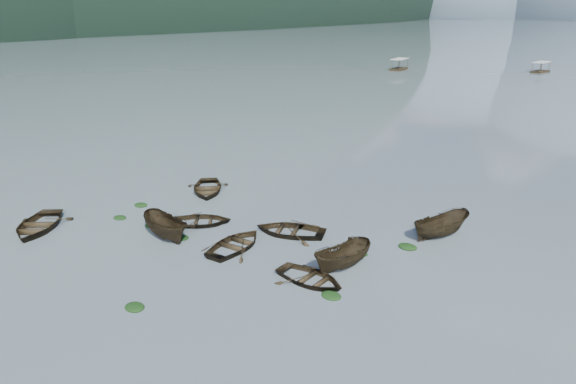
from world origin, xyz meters
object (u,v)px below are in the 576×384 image
Objects in this scene: pontoon_left at (399,70)px; pontoon_centre at (540,72)px; rowboat_0 at (38,229)px; rowboat_3 at (236,248)px.

pontoon_left is 1.11× the size of pontoon_centre.
rowboat_0 is at bearing -84.77° from pontoon_centre.
rowboat_3 is 97.60m from pontoon_left.
rowboat_0 is 99.72m from pontoon_left.
pontoon_left reaches higher than pontoon_centre.
rowboat_0 is at bearing 20.81° from rowboat_3.
rowboat_3 is 106.41m from pontoon_centre.
rowboat_0 is 1.14× the size of rowboat_3.
rowboat_0 is 112.07m from pontoon_centre.
pontoon_centre reaches higher than rowboat_0.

